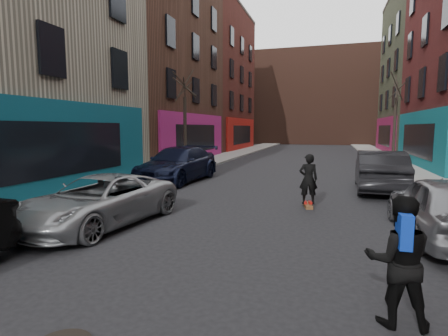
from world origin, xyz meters
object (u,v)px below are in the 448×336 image
Objects in this scene: tree_left_far at (185,113)px; skateboard at (308,205)px; parked_left_end at (178,164)px; parked_right_end at (380,171)px; parked_left_far at (100,201)px; pedestrian at (399,260)px; tree_right_far at (395,112)px; parked_right_far at (443,207)px; skateboarder at (308,179)px.

skateboard is (7.73, -8.35, -3.33)m from tree_left_far.
parked_left_end is 1.13× the size of parked_right_end.
parked_left_far is at bearing -155.35° from skateboard.
skateboard is 0.48× the size of pedestrian.
tree_right_far is 20.62m from parked_left_far.
parked_left_end is at bearing 2.58° from parked_right_end.
tree_right_far is 1.59× the size of parked_right_far.
parked_right_end is 2.91× the size of pedestrian.
tree_right_far is (12.40, 6.00, 0.15)m from tree_left_far.
tree_right_far reaches higher than pedestrian.
pedestrian is (-1.06, -10.22, 0.04)m from parked_right_end.
tree_left_far is at bearing 112.34° from parked_left_end.
skateboarder is 6.62m from pedestrian.
pedestrian is (1.47, -6.46, 0.79)m from skateboard.
skateboard is at bearing -108.05° from tree_right_far.
parked_right_far is 4.36m from pedestrian.
parked_right_end is (-0.54, 6.16, 0.07)m from parked_right_far.
parked_right_far is at bearing -30.23° from parked_left_end.
tree_left_far is at bearing -58.83° from skateboarder.
parked_right_end reaches higher than skateboard.
tree_right_far is 1.48× the size of parked_left_far.
parked_left_far is at bearing -77.78° from parked_left_end.
parked_left_far is at bearing -118.20° from tree_right_far.
tree_left_far is 8.12× the size of skateboard.
skateboard is at bearing 58.27° from parked_right_end.
parked_right_end is at bearing -24.09° from tree_left_far.
skateboarder is (0.00, 0.00, 0.84)m from skateboard.
parked_left_far is at bearing 24.65° from skateboarder.
parked_right_end is at bearing 44.45° from skateboard.
parked_left_end is at bearing 137.24° from skateboard.
parked_left_end is 6.85× the size of skateboard.
tree_left_far reaches higher than parked_left_end.
parked_left_end is 3.29× the size of pedestrian.
parked_left_end is 7.20m from skateboard.
tree_left_far is 4.11× the size of skateboarder.
tree_left_far is at bearing -60.48° from pedestrian.
skateboarder reaches higher than skateboard.
parked_right_end is at bearing 51.37° from parked_left_far.
pedestrian is at bearing 86.30° from parked_right_end.
tree_left_far is 11.85m from skateboard.
skateboarder reaches higher than parked_right_end.
parked_right_end reaches higher than parked_left_end.
parked_right_far is at bearing -113.88° from pedestrian.
parked_left_end is (1.60, -4.64, -2.58)m from tree_left_far.
tree_left_far is 1.42× the size of parked_left_far.
parked_left_end is at bearing 105.62° from parked_left_far.
tree_right_far is 4.09× the size of pedestrian.
parked_left_end is 7.16m from skateboarder.
tree_right_far is at bearing 60.33° from skateboard.
tree_left_far reaches higher than parked_right_far.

